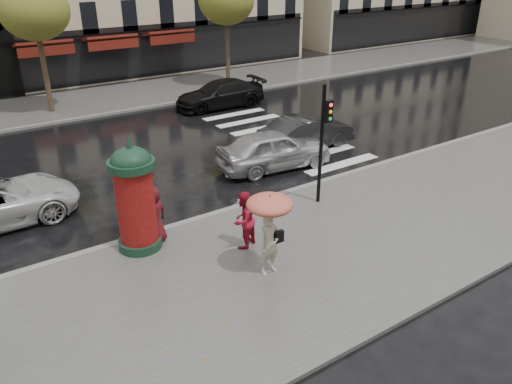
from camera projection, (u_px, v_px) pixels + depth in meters
ground at (282, 253)px, 14.27m from camera, size 160.00×160.00×0.00m
near_sidewalk at (293, 259)px, 13.86m from camera, size 90.00×7.00×0.12m
far_sidewalk at (84, 102)px, 28.48m from camera, size 90.00×6.00×0.12m
near_kerb at (228, 210)px, 16.48m from camera, size 90.00×0.25×0.14m
far_kerb at (101, 115)px, 26.23m from camera, size 90.00×0.25×0.14m
zebra_crossing at (264, 128)px, 24.47m from camera, size 3.60×11.75×0.01m
tree_far_left at (34, 11)px, 24.52m from camera, size 3.40×3.40×6.64m
tree_far_right at (226, 1)px, 30.04m from camera, size 3.40×3.40×6.64m
woman_umbrella at (270, 222)px, 12.56m from camera, size 1.19×1.19×2.30m
woman_red at (243, 220)px, 14.02m from camera, size 1.02×0.93×1.70m
man_burgundy at (153, 215)px, 14.22m from camera, size 0.98×0.76×1.77m
morris_column at (135, 195)px, 13.66m from camera, size 1.27×1.27×3.42m
traffic_light at (324, 134)px, 15.89m from camera, size 0.26×0.38×4.01m
car_silver at (274, 149)px, 19.61m from camera, size 4.80×2.37×1.57m
car_darkgrey at (307, 132)px, 21.68m from camera, size 4.35×1.53×1.43m
car_black at (220, 94)px, 27.52m from camera, size 5.15×2.35×1.46m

